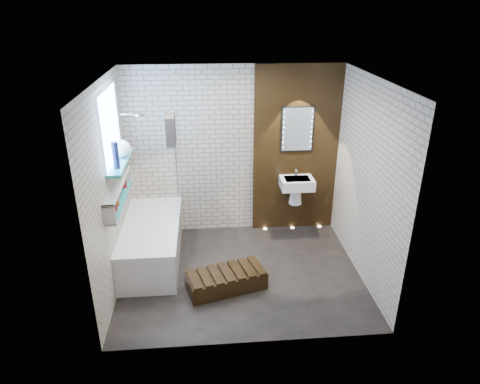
{
  "coord_description": "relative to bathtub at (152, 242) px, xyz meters",
  "views": [
    {
      "loc": [
        -0.43,
        -4.91,
        3.44
      ],
      "look_at": [
        0.0,
        0.15,
        1.15
      ],
      "focal_mm": 32.39,
      "sensor_mm": 36.0,
      "label": 1
    }
  ],
  "objects": [
    {
      "name": "led_mirror",
      "position": [
        2.17,
        0.78,
        1.36
      ],
      "size": [
        0.5,
        0.02,
        0.7
      ],
      "color": "black",
      "rests_on": "walnut_panel"
    },
    {
      "name": "towel",
      "position": [
        0.35,
        0.19,
        1.56
      ],
      "size": [
        0.11,
        0.29,
        0.38
      ],
      "primitive_type": "cube",
      "color": "black",
      "rests_on": "bath_screen"
    },
    {
      "name": "niche_bottles",
      "position": [
        -0.31,
        -0.27,
        0.88
      ],
      "size": [
        0.07,
        0.77,
        0.17
      ],
      "color": "maroon",
      "rests_on": "display_niche"
    },
    {
      "name": "shower_head",
      "position": [
        -0.08,
        0.5,
        1.71
      ],
      "size": [
        0.18,
        0.18,
        0.02
      ],
      "primitive_type": "cylinder",
      "color": "silver",
      "rests_on": "room_shell"
    },
    {
      "name": "clerestory_window",
      "position": [
        -0.34,
        -0.1,
        1.61
      ],
      "size": [
        0.18,
        1.0,
        0.94
      ],
      "color": "#7FADE0",
      "rests_on": "room_shell"
    },
    {
      "name": "walnut_step",
      "position": [
        1.01,
        -0.75,
        -0.18
      ],
      "size": [
        1.08,
        0.7,
        0.22
      ],
      "primitive_type": "cube",
      "rotation": [
        0.0,
        0.0,
        0.28
      ],
      "color": "black",
      "rests_on": "ground"
    },
    {
      "name": "washbasin",
      "position": [
        2.17,
        0.62,
        0.5
      ],
      "size": [
        0.5,
        0.36,
        0.58
      ],
      "color": "white",
      "rests_on": "walnut_panel"
    },
    {
      "name": "room_shell",
      "position": [
        1.22,
        -0.45,
        1.01
      ],
      "size": [
        3.24,
        3.2,
        2.6
      ],
      "color": "#BCAE95",
      "rests_on": "ground"
    },
    {
      "name": "ground",
      "position": [
        1.22,
        -0.45,
        -0.29
      ],
      "size": [
        3.2,
        3.2,
        0.0
      ],
      "primitive_type": "plane",
      "color": "black",
      "rests_on": "ground"
    },
    {
      "name": "walnut_panel",
      "position": [
        2.17,
        0.82,
        1.01
      ],
      "size": [
        1.3,
        0.06,
        2.6
      ],
      "primitive_type": "cube",
      "color": "black",
      "rests_on": "ground"
    },
    {
      "name": "display_niche",
      "position": [
        -0.31,
        -0.3,
        0.91
      ],
      "size": [
        0.14,
        1.3,
        0.26
      ],
      "color": "teal",
      "rests_on": "room_shell"
    },
    {
      "name": "sill_vases",
      "position": [
        -0.28,
        -0.01,
        1.38
      ],
      "size": [
        0.23,
        0.56,
        0.33
      ],
      "color": "#141938",
      "rests_on": "clerestory_window"
    },
    {
      "name": "bathtub",
      "position": [
        0.0,
        0.0,
        0.0
      ],
      "size": [
        0.79,
        1.74,
        0.7
      ],
      "color": "white",
      "rests_on": "ground"
    },
    {
      "name": "bath_screen",
      "position": [
        0.35,
        0.44,
        0.99
      ],
      "size": [
        0.01,
        0.78,
        1.4
      ],
      "primitive_type": "cube",
      "color": "white",
      "rests_on": "bathtub"
    },
    {
      "name": "floor_uplights",
      "position": [
        2.17,
        0.75,
        -0.29
      ],
      "size": [
        0.96,
        0.06,
        0.01
      ],
      "color": "#FFD899",
      "rests_on": "ground"
    }
  ]
}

